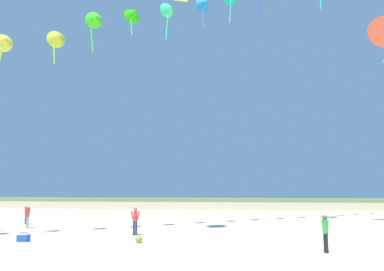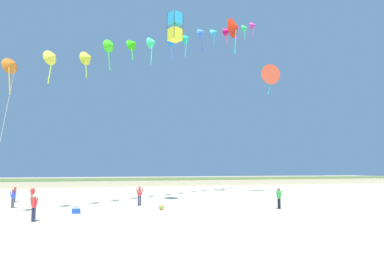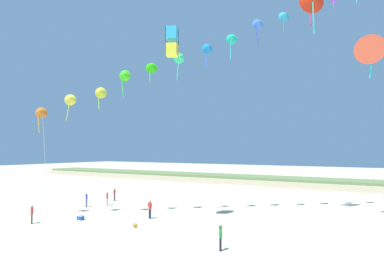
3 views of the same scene
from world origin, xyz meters
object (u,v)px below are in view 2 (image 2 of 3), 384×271
Objects in this scene: person_mid_center at (279,197)px; beach_cooler at (76,210)px; person_near_right at (140,194)px; large_kite_mid_trail at (175,27)px; person_far_right at (34,206)px; large_kite_low_lead at (269,75)px; person_far_center at (15,193)px; person_far_left at (33,194)px; person_near_left at (13,197)px; large_kite_high_solo at (235,27)px; beach_ball at (161,207)px.

person_mid_center reaches higher than beach_cooler.
person_near_right is 15.29m from large_kite_mid_trail.
person_far_right is at bearing -175.23° from person_mid_center.
person_far_center is at bearing -175.34° from large_kite_low_lead.
person_far_left is at bearing 159.69° from person_near_right.
person_near_right is at bearing 43.83° from person_far_right.
person_near_right is 10.18m from person_far_right.
beach_cooler is (-7.92, -3.13, -15.75)m from large_kite_mid_trail.
large_kite_low_lead is 1.47× the size of large_kite_mid_trail.
large_kite_high_solo is at bearing 17.53° from person_near_left.
person_far_left is 1.03× the size of person_far_center.
large_kite_mid_trail is (-14.97, -9.38, 0.73)m from large_kite_low_lead.
large_kite_low_lead is at bearing 36.13° from beach_ball.
large_kite_low_lead is at bearing 26.11° from person_near_right.
large_kite_high_solo reaches higher than large_kite_mid_trail.
person_near_left is 12.15m from beach_ball.
person_far_right is 0.64× the size of large_kite_mid_trail.
person_far_center is at bearing 152.75° from large_kite_mid_trail.
person_far_right is (1.48, -10.32, 0.01)m from person_far_left.
large_kite_mid_trail reaches higher than person_mid_center.
person_far_right is at bearing -72.34° from person_near_left.
person_mid_center reaches higher than beach_ball.
beach_ball is (1.18, -3.43, -0.78)m from person_near_right.
person_far_center is (-0.78, 5.14, 0.04)m from person_near_left.
person_far_center is at bearing 119.50° from beach_cooler.
person_mid_center is 9.26m from beach_ball.
large_kite_high_solo is at bearing 78.38° from person_mid_center.
person_mid_center is at bearing -34.46° from large_kite_mid_trail.
person_far_right is at bearing -147.91° from large_kite_low_lead.
large_kite_mid_trail reaches higher than person_far_left.
person_mid_center is (10.15, -5.59, -0.03)m from person_near_right.
beach_ball is (-11.88, -11.99, -20.76)m from large_kite_high_solo.
person_near_left is 32.23m from large_kite_low_lead.
person_near_left is 7.10m from beach_cooler.
person_mid_center is 1.00× the size of person_far_left.
beach_ball is at bearing -134.74° from large_kite_high_solo.
large_kite_low_lead is 25.56m from beach_ball.
person_mid_center is 20.94m from person_far_left.
beach_cooler is (4.97, -5.03, -0.66)m from person_near_left.
person_far_right is 13.90m from person_far_center.
person_far_left is 3.71m from person_far_center.
person_far_right is (-17.49, -1.46, 0.01)m from person_mid_center.
large_kite_mid_trail reaches higher than person_far_right.
large_kite_low_lead is (26.70, 5.49, 14.30)m from person_far_left.
person_far_right is at bearing -75.71° from person_far_center.
person_near_right is 0.36× the size of large_kite_high_solo.
large_kite_mid_trail is 7.10× the size of beach_ball.
beach_cooler is 6.21m from beach_ball.
large_kite_mid_trail is (12.90, -1.90, 15.09)m from person_near_left.
beach_cooler is at bearing -143.28° from person_near_right.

